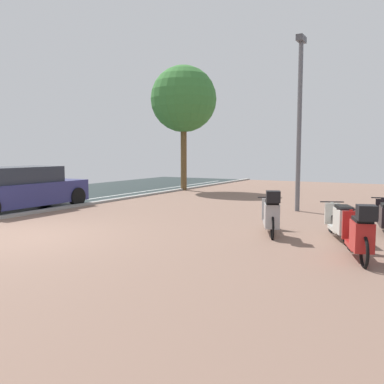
{
  "coord_description": "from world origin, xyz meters",
  "views": [
    {
      "loc": [
        7.66,
        -5.76,
        1.82
      ],
      "look_at": [
        3.71,
        1.37,
        1.04
      ],
      "focal_mm": 39.05,
      "sensor_mm": 36.0,
      "label": 1
    }
  ],
  "objects_px": {
    "scooter_mid": "(341,221)",
    "scooter_far": "(271,214)",
    "parked_car_near": "(19,189)",
    "street_tree": "(184,99)",
    "lamp_post": "(299,115)",
    "scooter_extra": "(360,234)"
  },
  "relations": [
    {
      "from": "street_tree",
      "to": "scooter_mid",
      "type": "bearing_deg",
      "value": -44.01
    },
    {
      "from": "scooter_extra",
      "to": "parked_car_near",
      "type": "bearing_deg",
      "value": 172.31
    },
    {
      "from": "scooter_far",
      "to": "parked_car_near",
      "type": "height_order",
      "value": "parked_car_near"
    },
    {
      "from": "scooter_mid",
      "to": "lamp_post",
      "type": "bearing_deg",
      "value": 116.61
    },
    {
      "from": "scooter_mid",
      "to": "street_tree",
      "type": "bearing_deg",
      "value": 135.99
    },
    {
      "from": "parked_car_near",
      "to": "street_tree",
      "type": "relative_size",
      "value": 0.74
    },
    {
      "from": "scooter_mid",
      "to": "parked_car_near",
      "type": "xyz_separation_m",
      "value": [
        -9.58,
        -0.2,
        0.27
      ]
    },
    {
      "from": "scooter_far",
      "to": "lamp_post",
      "type": "bearing_deg",
      "value": 96.94
    },
    {
      "from": "scooter_mid",
      "to": "scooter_extra",
      "type": "xyz_separation_m",
      "value": [
        0.56,
        -1.57,
        0.06
      ]
    },
    {
      "from": "scooter_mid",
      "to": "scooter_far",
      "type": "xyz_separation_m",
      "value": [
        -1.43,
        -0.19,
        0.07
      ]
    },
    {
      "from": "scooter_mid",
      "to": "scooter_far",
      "type": "height_order",
      "value": "scooter_far"
    },
    {
      "from": "scooter_far",
      "to": "parked_car_near",
      "type": "relative_size",
      "value": 0.39
    },
    {
      "from": "scooter_extra",
      "to": "lamp_post",
      "type": "height_order",
      "value": "lamp_post"
    },
    {
      "from": "parked_car_near",
      "to": "scooter_mid",
      "type": "bearing_deg",
      "value": 1.22
    },
    {
      "from": "scooter_mid",
      "to": "scooter_far",
      "type": "relative_size",
      "value": 1.0
    },
    {
      "from": "scooter_mid",
      "to": "street_tree",
      "type": "relative_size",
      "value": 0.29
    },
    {
      "from": "scooter_extra",
      "to": "street_tree",
      "type": "relative_size",
      "value": 0.29
    },
    {
      "from": "scooter_mid",
      "to": "street_tree",
      "type": "distance_m",
      "value": 12.5
    },
    {
      "from": "scooter_far",
      "to": "scooter_mid",
      "type": "bearing_deg",
      "value": 7.47
    },
    {
      "from": "scooter_mid",
      "to": "lamp_post",
      "type": "height_order",
      "value": "lamp_post"
    },
    {
      "from": "street_tree",
      "to": "lamp_post",
      "type": "bearing_deg",
      "value": -33.74
    },
    {
      "from": "lamp_post",
      "to": "scooter_far",
      "type": "bearing_deg",
      "value": -83.06
    }
  ]
}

